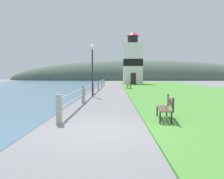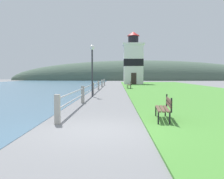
{
  "view_description": "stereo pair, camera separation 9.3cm",
  "coord_description": "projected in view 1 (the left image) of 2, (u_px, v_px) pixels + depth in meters",
  "views": [
    {
      "loc": [
        0.52,
        -7.46,
        1.7
      ],
      "look_at": [
        0.15,
        15.94,
        0.3
      ],
      "focal_mm": 40.0,
      "sensor_mm": 36.0,
      "label": 1
    },
    {
      "loc": [
        0.61,
        -7.46,
        1.7
      ],
      "look_at": [
        0.15,
        15.94,
        0.3
      ],
      "focal_mm": 40.0,
      "sensor_mm": 36.0,
      "label": 2
    }
  ],
  "objects": [
    {
      "name": "grass_verge",
      "position": [
        181.0,
        90.0,
        26.71
      ],
      "size": [
        12.0,
        57.95,
        0.06
      ],
      "color": "#4C8E38",
      "rests_on": "ground_plane"
    },
    {
      "name": "ground_plane",
      "position": [
        99.0,
        131.0,
        7.55
      ],
      "size": [
        160.0,
        160.0,
        0.0
      ],
      "primitive_type": "plane",
      "color": "slate"
    },
    {
      "name": "park_bench_midway",
      "position": [
        130.0,
        84.0,
        29.66
      ],
      "size": [
        0.64,
        1.76,
        0.94
      ],
      "rotation": [
        0.0,
        0.0,
        3.04
      ],
      "color": "brown",
      "rests_on": "ground_plane"
    },
    {
      "name": "park_bench_near",
      "position": [
        166.0,
        107.0,
        9.03
      ],
      "size": [
        0.64,
        1.73,
        0.94
      ],
      "rotation": [
        0.0,
        0.0,
        3.04
      ],
      "color": "brown",
      "rests_on": "ground_plane"
    },
    {
      "name": "lamp_post",
      "position": [
        92.0,
        61.0,
        19.07
      ],
      "size": [
        0.36,
        0.36,
        3.96
      ],
      "color": "#333338",
      "rests_on": "ground_plane"
    },
    {
      "name": "seawall_railing",
      "position": [
        96.0,
        86.0,
        24.43
      ],
      "size": [
        0.18,
        32.02,
        1.03
      ],
      "color": "#A8A399",
      "rests_on": "ground_plane"
    },
    {
      "name": "lighthouse",
      "position": [
        133.0,
        62.0,
        43.96
      ],
      "size": [
        3.78,
        3.78,
        9.21
      ],
      "color": "white",
      "rests_on": "ground_plane"
    },
    {
      "name": "distant_hillside",
      "position": [
        140.0,
        80.0,
        75.93
      ],
      "size": [
        80.0,
        16.0,
        12.0
      ],
      "color": "#475B4C",
      "rests_on": "ground_plane"
    }
  ]
}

